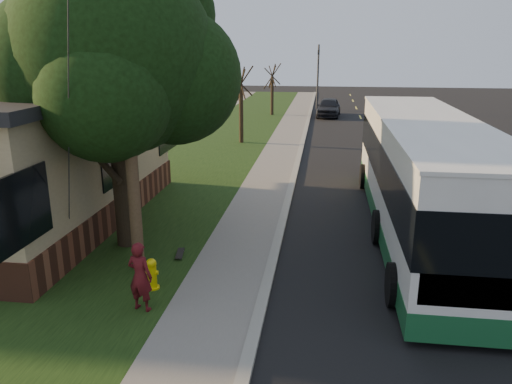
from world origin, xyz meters
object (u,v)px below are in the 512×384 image
skateboarder (140,276)px  distant_car (329,107)px  skateboard_main (180,253)px  fire_hydrant (152,274)px  bare_tree_near (241,106)px  transit_bus (424,174)px  dumpster (104,176)px  utility_pole (126,84)px  bare_tree_far (272,90)px  leafy_tree (117,58)px  traffic_signal (318,73)px

skateboarder → distant_car: (4.00, 31.01, -0.10)m
skateboard_main → fire_hydrant: bearing=-93.0°
bare_tree_near → distant_car: 13.13m
skateboard_main → transit_bus: bearing=23.0°
dumpster → distant_car: 24.06m
skateboarder → skateboard_main: size_ratio=2.06×
skateboarder → utility_pole: bearing=-54.2°
utility_pole → bare_tree_far: 29.13m
skateboard_main → distant_car: (4.00, 28.15, 0.61)m
bare_tree_near → skateboard_main: 16.25m
leafy_tree → bare_tree_far: bearing=87.5°
traffic_signal → skateboarder: (-3.00, -34.95, -2.33)m
bare_tree_near → transit_bus: (7.67, -13.25, -0.31)m
leafy_tree → traffic_signal: size_ratio=1.42×
leafy_tree → transit_bus: bearing=14.1°
bare_tree_near → traffic_signal: traffic_signal is taller
bare_tree_far → leafy_tree: bearing=-92.5°
dumpster → distant_car: size_ratio=0.37×
transit_bus → skateboard_main: size_ratio=17.22×
bare_tree_near → skateboarder: 19.02m
leafy_tree → bare_tree_far: leafy_tree is taller
bare_tree_near → skateboarder: bare_tree_near is taller
utility_pole → bare_tree_near: 17.19m
transit_bus → fire_hydrant: bearing=-145.0°
skateboard_main → leafy_tree: bearing=156.2°
traffic_signal → distant_car: bearing=-75.8°
leafy_tree → skateboard_main: leafy_tree is taller
utility_pole → skateboard_main: utility_pole is taller
utility_pole → transit_bus: utility_pole is taller
fire_hydrant → traffic_signal: bearing=84.8°
traffic_signal → dumpster: bearing=-106.2°
leafy_tree → traffic_signal: leafy_tree is taller
leafy_tree → utility_pole: bearing=-62.4°
bare_tree_near → distant_car: bare_tree_near is taller
transit_bus → skateboarder: size_ratio=8.35×
traffic_signal → bare_tree_far: bearing=-131.2°
utility_pole → bare_tree_near: bearing=90.7°
fire_hydrant → traffic_signal: (3.10, 34.00, 2.73)m
skateboarder → dumpster: 9.76m
distant_car → transit_bus: bearing=-80.0°
utility_pole → dumpster: utility_pole is taller
bare_tree_far → skateboard_main: bearing=-89.0°
fire_hydrant → utility_pole: size_ratio=0.08×
skateboarder → bare_tree_far: bearing=-75.7°
fire_hydrant → leafy_tree: (-1.57, 2.65, 4.73)m
leafy_tree → dumpster: leafy_tree is taller
distant_car → bare_tree_near: bearing=-108.5°
distant_car → skateboarder: bearing=-93.4°
skateboarder → transit_bus: bearing=-126.2°
fire_hydrant → distant_car: 30.34m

